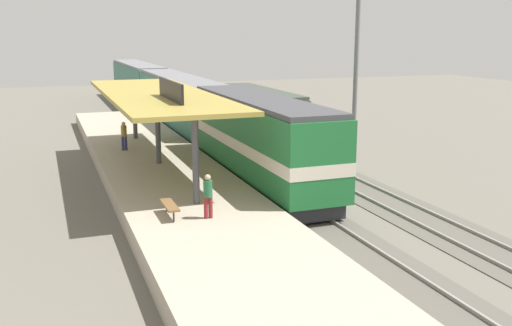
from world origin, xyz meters
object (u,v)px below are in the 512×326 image
at_px(locomotive, 260,140).
at_px(passenger_carriage_front, 180,103).
at_px(platform_bench, 170,206).
at_px(person_waiting, 124,134).
at_px(person_walking, 208,194).
at_px(freight_car, 258,113).
at_px(light_mast, 358,22).
at_px(passenger_carriage_rear, 138,82).

height_order(locomotive, passenger_carriage_front, locomotive).
distance_m(platform_bench, person_waiting, 13.58).
height_order(passenger_carriage_front, person_walking, passenger_carriage_front).
xyz_separation_m(locomotive, person_waiting, (-5.85, 7.35, -0.56)).
relative_size(freight_car, light_mast, 1.03).
distance_m(passenger_carriage_front, person_walking, 25.34).
bearing_deg(person_walking, passenger_carriage_rear, 84.16).
xyz_separation_m(passenger_carriage_front, light_mast, (7.80, -13.93, 6.08)).
xyz_separation_m(platform_bench, passenger_carriage_rear, (6.00, 45.02, 0.97)).
relative_size(locomotive, passenger_carriage_front, 0.72).
distance_m(platform_bench, locomotive, 8.71).
xyz_separation_m(passenger_carriage_front, passenger_carriage_rear, (0.00, 20.80, 0.00)).
distance_m(freight_car, person_waiting, 11.64).
xyz_separation_m(platform_bench, freight_car, (10.60, 18.71, 0.63)).
height_order(passenger_carriage_rear, person_walking, passenger_carriage_rear).
bearing_deg(passenger_carriage_rear, light_mast, -77.34).
bearing_deg(locomotive, light_mast, 27.57).
xyz_separation_m(freight_car, person_waiting, (-10.45, -5.13, -0.12)).
bearing_deg(passenger_carriage_front, person_waiting, -118.77).
bearing_deg(light_mast, locomotive, -152.43).
xyz_separation_m(person_waiting, person_walking, (1.17, -14.26, 0.00)).
distance_m(locomotive, passenger_carriage_front, 18.00).
bearing_deg(passenger_carriage_front, person_walking, -100.63).
relative_size(freight_car, person_waiting, 7.02).
xyz_separation_m(locomotive, light_mast, (7.80, 4.07, 5.99)).
distance_m(light_mast, person_walking, 17.86).
height_order(locomotive, person_walking, locomotive).
xyz_separation_m(locomotive, passenger_carriage_rear, (0.00, 38.80, -0.10)).
xyz_separation_m(platform_bench, locomotive, (6.00, 6.22, 1.07)).
bearing_deg(platform_bench, person_walking, -27.40).
bearing_deg(passenger_carriage_front, platform_bench, -103.91).
bearing_deg(passenger_carriage_front, light_mast, -60.75).
bearing_deg(freight_car, passenger_carriage_rear, 99.92).
bearing_deg(freight_car, locomotive, -110.22).
bearing_deg(freight_car, person_walking, -115.56).
distance_m(locomotive, freight_car, 13.31).
xyz_separation_m(passenger_carriage_rear, freight_car, (4.60, -26.31, -0.34)).
bearing_deg(person_waiting, freight_car, 26.17).
distance_m(platform_bench, freight_car, 21.51).
bearing_deg(locomotive, platform_bench, -133.97).
relative_size(locomotive, freight_car, 1.20).
bearing_deg(person_walking, platform_bench, 152.60).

